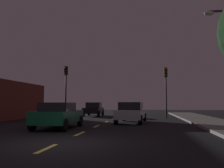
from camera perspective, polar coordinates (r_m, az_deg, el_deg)
ground_plane at (r=15.92m, az=-3.13°, el=-9.44°), size 80.00×80.00×0.00m
sidewalk_curb_right at (r=16.24m, az=24.16°, el=-8.69°), size 3.00×40.00×0.15m
lane_stripe_nearest at (r=8.09m, az=-14.75°, el=-14.09°), size 0.16×1.60×0.01m
lane_stripe_second at (r=11.66m, az=-7.38°, el=-11.20°), size 0.16×1.60×0.01m
lane_stripe_third at (r=15.33m, az=-3.56°, el=-9.61°), size 0.16×1.60×0.01m
lane_stripe_fourth at (r=19.06m, az=-1.25°, el=-8.61°), size 0.16×1.60×0.01m
lane_stripe_fifth at (r=22.81m, az=0.30°, el=-7.94°), size 0.16×1.60×0.01m
lane_stripe_sixth at (r=26.58m, az=1.40°, el=-7.45°), size 0.16×1.60×0.01m
lane_stripe_seventh at (r=30.35m, az=2.23°, el=-7.08°), size 0.16×1.60×0.01m
traffic_signal_left at (r=25.30m, az=-10.53°, el=0.55°), size 0.32×0.38×5.11m
traffic_signal_right at (r=24.05m, az=12.24°, el=0.33°), size 0.32×0.38×4.78m
car_stopped_ahead at (r=18.06m, az=4.45°, el=-6.46°), size 2.11×4.52×1.47m
car_adjacent_lane at (r=14.19m, az=-12.17°, el=-6.95°), size 1.95×4.18×1.43m
car_oncoming_far at (r=27.78m, az=-4.22°, el=-5.76°), size 1.96×4.12×1.50m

